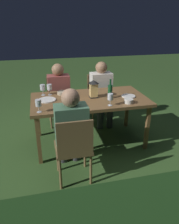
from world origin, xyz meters
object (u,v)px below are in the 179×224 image
object	(u,v)px
person_in_cream	(102,91)
wine_glass_a	(110,97)
chair_side_left_a	(99,95)
green_bottle_on_table	(110,91)
dining_table	(90,102)
bowl_bread	(129,101)
person_in_rust	(59,94)
person_in_green	(71,128)
wine_glass_d	(38,104)
wine_glass_c	(49,88)
chair_side_left_b	(59,98)
wine_glass_b	(43,88)
plate_b	(128,96)
bowl_olives	(62,93)
plate_a	(47,100)
lantern_centerpiece	(94,88)
chair_side_right_b	(74,147)

from	to	relation	value
person_in_cream	wine_glass_a	bearing A→B (deg)	79.91
chair_side_left_a	green_bottle_on_table	bearing A→B (deg)	84.43
dining_table	bowl_bread	xyz separation A→B (m)	(-0.49, 0.32, 0.09)
dining_table	person_in_rust	distance (m)	0.76
person_in_green	wine_glass_d	bearing A→B (deg)	-39.65
chair_side_left_a	person_in_green	size ratio (longest dim) A/B	0.76
green_bottle_on_table	wine_glass_a	world-z (taller)	green_bottle_on_table
wine_glass_c	chair_side_left_b	bearing A→B (deg)	-107.63
chair_side_left_a	wine_glass_b	world-z (taller)	wine_glass_b
plate_b	person_in_cream	bearing A→B (deg)	-74.01
plate_b	bowl_olives	size ratio (longest dim) A/B	1.35
chair_side_left_b	chair_side_left_a	bearing A→B (deg)	180.00
green_bottle_on_table	wine_glass_b	bearing A→B (deg)	-20.60
chair_side_left_a	plate_a	xyz separation A→B (m)	(1.01, 0.80, 0.28)
wine_glass_d	dining_table	bearing A→B (deg)	-154.04
lantern_centerpiece	wine_glass_c	bearing A→B (deg)	-22.15
dining_table	wine_glass_a	size ratio (longest dim) A/B	10.15
wine_glass_c	bowl_bread	bearing A→B (deg)	150.08
chair_side_left_a	green_bottle_on_table	size ratio (longest dim) A/B	3.00
person_in_cream	bowl_bread	bearing A→B (deg)	96.09
plate_a	dining_table	bearing A→B (deg)	175.38
dining_table	plate_a	distance (m)	0.63
chair_side_right_b	chair_side_left_b	bearing A→B (deg)	-90.00
chair_side_left_a	person_in_cream	xyz separation A→B (m)	(0.00, 0.20, 0.15)
wine_glass_a	wine_glass_d	xyz separation A→B (m)	(0.95, 0.01, 0.00)
lantern_centerpiece	wine_glass_a	bearing A→B (deg)	110.03
person_in_rust	chair_side_right_b	world-z (taller)	person_in_rust
chair_side_left_b	green_bottle_on_table	world-z (taller)	green_bottle_on_table
plate_b	bowl_olives	world-z (taller)	bowl_olives
dining_table	plate_a	world-z (taller)	plate_a
chair_side_left_b	wine_glass_b	distance (m)	0.73
chair_side_left_a	chair_side_right_b	world-z (taller)	same
lantern_centerpiece	plate_b	xyz separation A→B (m)	(-0.52, 0.10, -0.14)
person_in_rust	wine_glass_d	world-z (taller)	person_in_rust
person_in_rust	chair_side_right_b	distance (m)	1.52
chair_side_left_a	bowl_bread	bearing A→B (deg)	95.08
chair_side_left_a	wine_glass_a	size ratio (longest dim) A/B	5.15
wine_glass_b	bowl_bread	bearing A→B (deg)	151.94
person_in_rust	bowl_bread	distance (m)	1.32
person_in_green	person_in_cream	bearing A→B (deg)	-120.46
wine_glass_b	lantern_centerpiece	bearing A→B (deg)	159.99
chair_side_left_a	wine_glass_c	world-z (taller)	wine_glass_c
wine_glass_a	wine_glass_c	xyz separation A→B (m)	(0.77, -0.64, 0.00)
chair_side_right_b	bowl_bread	world-z (taller)	chair_side_right_b
wine_glass_b	wine_glass_d	xyz separation A→B (m)	(0.07, 0.66, 0.00)
person_in_rust	wine_glass_b	distance (m)	0.51
chair_side_left_b	wine_glass_c	size ratio (longest dim) A/B	5.15
wine_glass_d	plate_a	xyz separation A→B (m)	(-0.12, -0.41, -0.11)
chair_side_left_a	bowl_olives	size ratio (longest dim) A/B	5.59
bowl_olives	bowl_bread	bearing A→B (deg)	145.68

